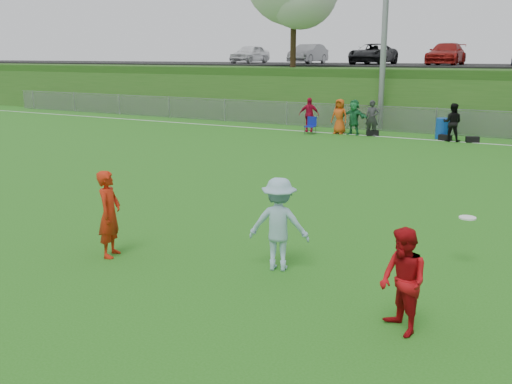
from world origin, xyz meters
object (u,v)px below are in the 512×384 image
Objects in this scene: player_red_left at (109,214)px; recycling_bin at (443,129)px; player_blue at (279,224)px; frisbee at (468,218)px; player_red_center at (403,282)px.

player_red_left is 1.77× the size of recycling_bin.
recycling_bin is (-0.66, 18.29, -0.37)m from player_blue.
frisbee is at bearing -86.05° from player_red_left.
recycling_bin is at bearing -104.61° from player_blue.
player_blue is (-2.57, 1.36, 0.09)m from player_red_center.
player_red_left reaches higher than player_red_center.
recycling_bin is at bearing 142.85° from player_red_center.
player_blue is 5.56× the size of frisbee.
player_blue reaches higher than player_red_left.
player_blue reaches higher than frisbee.
recycling_bin is (2.47, 19.22, -0.36)m from player_red_left.
player_red_left is 1.11× the size of player_red_center.
player_blue is at bearing -149.18° from frisbee.
player_red_center is (5.71, -0.44, -0.08)m from player_red_left.
player_red_left is 5.53× the size of frisbee.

